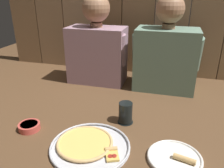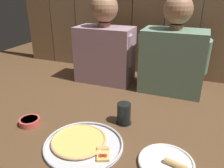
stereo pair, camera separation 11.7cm
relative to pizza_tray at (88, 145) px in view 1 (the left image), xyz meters
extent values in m
plane|color=brown|center=(0.03, 0.19, -0.01)|extent=(3.20, 3.20, 0.00)
cylinder|color=silver|center=(0.01, 0.00, -0.01)|extent=(0.35, 0.35, 0.01)
torus|color=silver|center=(0.01, 0.00, 0.00)|extent=(0.35, 0.35, 0.01)
cylinder|color=#B23823|center=(-0.02, 0.01, 0.00)|extent=(0.24, 0.24, 0.00)
cylinder|color=#EFC660|center=(-0.02, 0.01, 0.00)|extent=(0.23, 0.23, 0.01)
torus|color=tan|center=(-0.02, 0.01, 0.00)|extent=(0.25, 0.25, 0.01)
cube|color=#EABC56|center=(0.12, -0.04, 0.00)|extent=(0.07, 0.08, 0.01)
cylinder|color=tan|center=(0.11, -0.01, 0.01)|extent=(0.05, 0.04, 0.02)
cylinder|color=#A3281E|center=(0.11, -0.05, 0.01)|extent=(0.02, 0.02, 0.00)
cylinder|color=#A3281E|center=(0.13, -0.05, 0.01)|extent=(0.02, 0.02, 0.00)
cylinder|color=white|center=(0.36, 0.02, 0.00)|extent=(0.22, 0.22, 0.01)
torus|color=white|center=(0.36, 0.02, 0.00)|extent=(0.22, 0.22, 0.01)
cylinder|color=tan|center=(0.40, 0.00, 0.01)|extent=(0.09, 0.04, 0.02)
cylinder|color=black|center=(0.11, 0.23, -0.01)|extent=(0.08, 0.08, 0.01)
cylinder|color=black|center=(0.11, 0.23, 0.05)|extent=(0.07, 0.07, 0.10)
cylinder|color=#CC4C42|center=(-0.32, 0.05, 0.01)|extent=(0.10, 0.10, 0.03)
cylinder|color=#B23823|center=(-0.32, 0.05, 0.01)|extent=(0.08, 0.08, 0.02)
cube|color=gray|center=(-0.20, 0.73, 0.19)|extent=(0.39, 0.22, 0.39)
cylinder|color=#9E7051|center=(-0.20, 0.73, 0.40)|extent=(0.08, 0.08, 0.03)
sphere|color=#9E7051|center=(-0.20, 0.73, 0.50)|extent=(0.18, 0.18, 0.18)
sphere|color=brown|center=(-0.20, 0.74, 0.52)|extent=(0.17, 0.17, 0.17)
cylinder|color=gray|center=(-0.38, 0.69, 0.24)|extent=(0.08, 0.12, 0.23)
cylinder|color=gray|center=(-0.02, 0.69, 0.24)|extent=(0.08, 0.11, 0.22)
cube|color=slate|center=(0.27, 0.73, 0.19)|extent=(0.39, 0.23, 0.40)
cylinder|color=#9E7051|center=(0.27, 0.73, 0.41)|extent=(0.08, 0.08, 0.03)
sphere|color=#9E7051|center=(0.27, 0.73, 0.51)|extent=(0.17, 0.17, 0.17)
sphere|color=brown|center=(0.27, 0.74, 0.52)|extent=(0.16, 0.16, 0.16)
cylinder|color=slate|center=(0.09, 0.69, 0.25)|extent=(0.08, 0.13, 0.23)
cylinder|color=slate|center=(0.44, 0.69, 0.25)|extent=(0.08, 0.14, 0.23)
camera|label=1|loc=(0.31, -0.75, 0.63)|focal=36.57mm
camera|label=2|loc=(0.42, -0.71, 0.63)|focal=36.57mm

